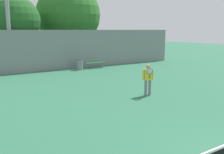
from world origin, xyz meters
TOP-DOWN VIEW (x-y plane):
  - tennis_player at (2.82, 6.98)m, footprint 0.55×0.50m
  - bench_courtside_near at (5.53, 16.96)m, footprint 1.92×0.40m
  - trash_bin at (3.93, 16.84)m, footprint 0.57×0.57m
  - back_fence at (0.00, 17.77)m, footprint 29.74×0.06m
  - tree_green_tall at (-0.15, 20.55)m, footprint 4.18×4.18m
  - tree_green_broad at (5.54, 22.24)m, footprint 6.47×6.47m

SIDE VIEW (x-z plane):
  - bench_courtside_near at x=5.53m, z-range 0.20..0.68m
  - trash_bin at x=3.93m, z-range 0.00..0.93m
  - tennis_player at x=2.82m, z-range 0.11..1.73m
  - back_fence at x=0.00m, z-range 0.00..3.33m
  - tree_green_tall at x=-0.15m, z-range 0.97..7.15m
  - tree_green_broad at x=5.54m, z-range 0.79..8.85m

